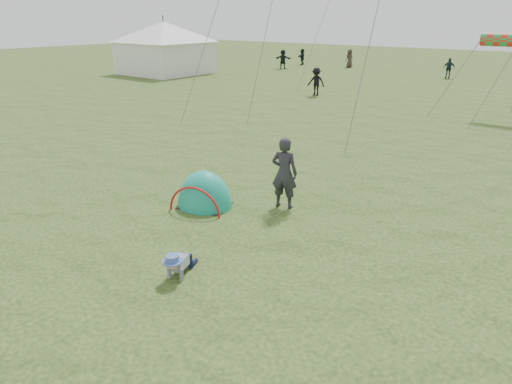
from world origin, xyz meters
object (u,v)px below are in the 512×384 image
Objects in this scene: popup_tent at (205,206)px; standing_adult at (284,173)px; crawling_toddler at (178,263)px; event_marquee at (165,46)px.

standing_adult reaches higher than popup_tent.
crawling_toddler is 0.38× the size of standing_adult.
standing_adult is 31.48m from event_marquee.
popup_tent is at bearing 20.67° from standing_adult.
event_marquee is at bearing 119.23° from crawling_toddler.
standing_adult is (1.72, 1.25, 0.96)m from popup_tent.
popup_tent is 0.29× the size of event_marquee.
standing_adult reaches higher than crawling_toddler.
popup_tent is 30.96m from event_marquee.
popup_tent is (-2.04, 2.88, -0.28)m from crawling_toddler.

